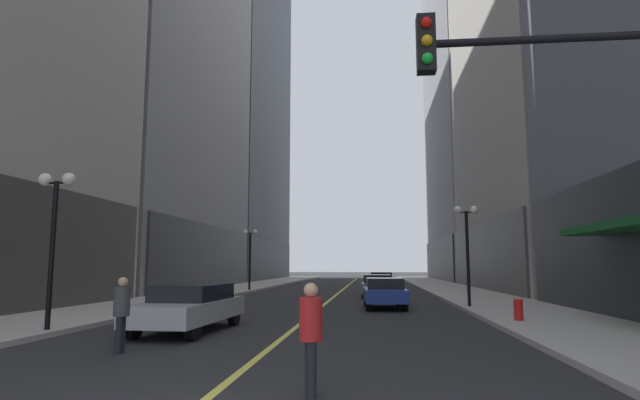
# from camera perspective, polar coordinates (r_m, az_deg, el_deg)

# --- Properties ---
(ground_plane) EXTENTS (200.00, 200.00, 0.00)m
(ground_plane) POSITION_cam_1_polar(r_m,az_deg,el_deg) (39.87, 2.58, -10.01)
(ground_plane) COLOR #262628
(sidewalk_left) EXTENTS (4.50, 78.00, 0.15)m
(sidewalk_left) POSITION_cam_1_polar(r_m,az_deg,el_deg) (41.19, -9.13, -9.74)
(sidewalk_left) COLOR #ADA8A0
(sidewalk_left) RESTS_ON ground
(sidewalk_right) EXTENTS (4.50, 78.00, 0.15)m
(sidewalk_right) POSITION_cam_1_polar(r_m,az_deg,el_deg) (40.23, 14.56, -9.66)
(sidewalk_right) COLOR #ADA8A0
(sidewalk_right) RESTS_ON ground
(lane_centre_stripe) EXTENTS (0.16, 70.00, 0.01)m
(lane_centre_stripe) POSITION_cam_1_polar(r_m,az_deg,el_deg) (39.87, 2.58, -10.01)
(lane_centre_stripe) COLOR #E5D64C
(lane_centre_stripe) RESTS_ON ground
(building_left_mid) EXTENTS (15.51, 24.00, 45.41)m
(building_left_mid) POSITION_cam_1_polar(r_m,az_deg,el_deg) (48.92, -20.60, 18.28)
(building_left_mid) COLOR gray
(building_left_mid) RESTS_ON ground
(building_left_far) EXTENTS (11.35, 26.00, 49.86)m
(building_left_far) POSITION_cam_1_polar(r_m,az_deg,el_deg) (71.14, -9.62, 11.61)
(building_left_far) COLOR #4C515B
(building_left_far) RESTS_ON ground
(building_right_far) EXTENTS (13.78, 26.00, 42.66)m
(building_right_far) POSITION_cam_1_polar(r_m,az_deg,el_deg) (69.22, 18.38, 9.31)
(building_right_far) COLOR gray
(building_right_far) RESTS_ON ground
(storefront_awning_right) EXTENTS (1.60, 5.95, 3.12)m
(storefront_awning_right) POSITION_cam_1_polar(r_m,az_deg,el_deg) (17.29, 31.06, -2.58)
(storefront_awning_right) COLOR #144C1E
(storefront_awning_right) RESTS_ON ground
(car_silver) EXTENTS (2.02, 4.80, 1.32)m
(car_silver) POSITION_cam_1_polar(r_m,az_deg,el_deg) (15.28, -14.33, -11.42)
(car_silver) COLOR #B7B7BC
(car_silver) RESTS_ON ground
(car_blue) EXTENTS (1.91, 4.11, 1.32)m
(car_blue) POSITION_cam_1_polar(r_m,az_deg,el_deg) (22.72, 7.22, -10.18)
(car_blue) COLOR navy
(car_blue) RESTS_ON ground
(car_grey) EXTENTS (1.80, 4.21, 1.32)m
(car_grey) POSITION_cam_1_polar(r_m,az_deg,el_deg) (30.58, 6.46, -9.45)
(car_grey) COLOR slate
(car_grey) RESTS_ON ground
(car_black) EXTENTS (1.89, 4.03, 1.32)m
(car_black) POSITION_cam_1_polar(r_m,az_deg,el_deg) (41.58, 6.90, -8.87)
(car_black) COLOR black
(car_black) RESTS_ON ground
(pedestrian_in_red_jacket) EXTENTS (0.42, 0.42, 1.61)m
(pedestrian_in_red_jacket) POSITION_cam_1_polar(r_m,az_deg,el_deg) (7.61, -1.04, -14.38)
(pedestrian_in_red_jacket) COLOR black
(pedestrian_in_red_jacket) RESTS_ON ground
(pedestrian_with_orange_bag) EXTENTS (0.35, 0.35, 1.61)m
(pedestrian_with_orange_bag) POSITION_cam_1_polar(r_m,az_deg,el_deg) (11.99, -21.37, -11.31)
(pedestrian_with_orange_bag) COLOR black
(pedestrian_with_orange_bag) RESTS_ON ground
(traffic_light_near_right) EXTENTS (3.43, 0.35, 5.65)m
(traffic_light_near_right) POSITION_cam_1_polar(r_m,az_deg,el_deg) (8.26, 27.19, 6.60)
(traffic_light_near_right) COLOR black
(traffic_light_near_right) RESTS_ON ground
(street_lamp_left_near) EXTENTS (1.06, 0.36, 4.43)m
(street_lamp_left_near) POSITION_cam_1_polar(r_m,az_deg,el_deg) (15.86, -27.63, -1.48)
(street_lamp_left_near) COLOR black
(street_lamp_left_near) RESTS_ON ground
(street_lamp_left_far) EXTENTS (1.06, 0.36, 4.43)m
(street_lamp_left_far) POSITION_cam_1_polar(r_m,az_deg,el_deg) (36.82, -7.86, -5.10)
(street_lamp_left_far) COLOR black
(street_lamp_left_far) RESTS_ON ground
(street_lamp_right_mid) EXTENTS (1.06, 0.36, 4.43)m
(street_lamp_right_mid) POSITION_cam_1_polar(r_m,az_deg,el_deg) (22.83, 16.15, -3.56)
(street_lamp_right_mid) COLOR black
(street_lamp_right_mid) RESTS_ON ground
(fire_hydrant_right) EXTENTS (0.28, 0.28, 0.80)m
(fire_hydrant_right) POSITION_cam_1_polar(r_m,az_deg,el_deg) (17.53, 21.39, -11.65)
(fire_hydrant_right) COLOR red
(fire_hydrant_right) RESTS_ON ground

